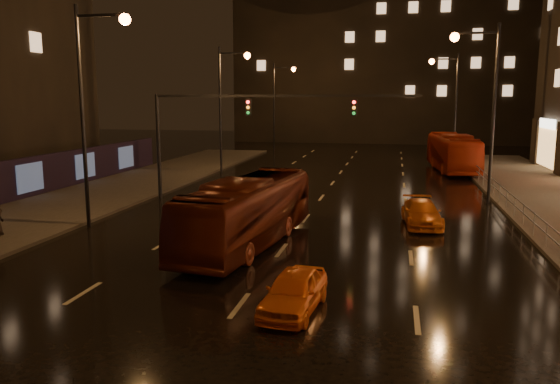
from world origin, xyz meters
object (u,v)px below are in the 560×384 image
Objects in this scene: taxi_far at (422,213)px; bus_red at (248,212)px; bus_curb at (452,152)px; taxi_near at (294,291)px.

bus_red is at bearing -149.24° from taxi_far.
bus_curb reaches higher than taxi_far.
taxi_far is at bearing -103.84° from bus_curb.
bus_red is at bearing -116.54° from bus_curb.
bus_curb reaches higher than bus_red.
bus_red is 2.47× the size of taxi_far.
taxi_near is at bearing -57.83° from bus_red.
bus_curb is (10.50, 26.30, 0.16)m from bus_red.
bus_curb is at bearing 75.11° from bus_red.
taxi_near is at bearing -113.80° from taxi_far.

